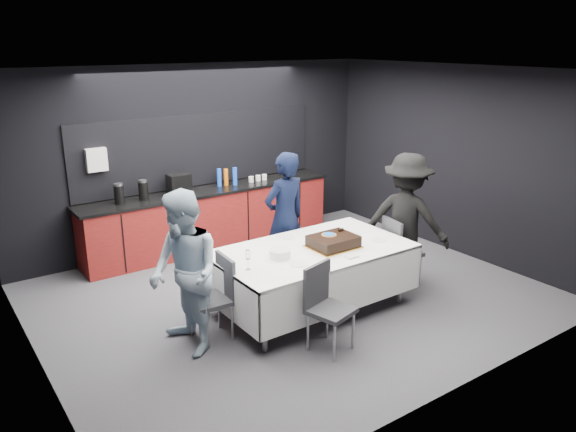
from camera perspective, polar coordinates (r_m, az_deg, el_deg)
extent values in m
plane|color=#48484E|center=(7.25, 0.46, -8.13)|extent=(6.00, 6.00, 0.00)
cube|color=white|center=(6.54, 0.52, 14.55)|extent=(6.00, 5.00, 0.04)
cube|color=black|center=(8.86, -8.99, 6.03)|extent=(6.00, 0.04, 2.80)
cube|color=black|center=(5.04, 17.26, -3.56)|extent=(6.00, 0.04, 2.80)
cube|color=black|center=(5.65, -25.13, -2.18)|extent=(0.04, 5.00, 2.80)
cube|color=black|center=(8.80, 16.67, 5.42)|extent=(0.04, 5.00, 2.80)
cube|color=maroon|center=(8.84, -7.84, -0.32)|extent=(4.00, 0.60, 0.90)
cube|color=black|center=(8.71, -7.96, 2.62)|extent=(4.10, 0.64, 0.04)
cube|color=black|center=(8.83, -8.97, 6.64)|extent=(4.00, 0.03, 1.10)
cube|color=white|center=(8.21, -18.91, 5.43)|extent=(0.28, 0.12, 0.32)
cylinder|color=black|center=(8.16, -16.77, 2.09)|extent=(0.14, 0.14, 0.26)
cylinder|color=black|center=(8.27, -14.48, 2.48)|extent=(0.14, 0.14, 0.26)
cube|color=black|center=(8.46, -11.02, 3.21)|extent=(0.32, 0.24, 0.30)
cylinder|color=blue|center=(8.80, -7.00, 3.90)|extent=(0.07, 0.07, 0.28)
cylinder|color=orange|center=(8.86, -6.32, 3.95)|extent=(0.07, 0.07, 0.26)
cylinder|color=blue|center=(8.85, -5.42, 4.03)|extent=(0.07, 0.07, 0.28)
cylinder|color=white|center=(9.05, -3.76, 3.75)|extent=(0.08, 0.08, 0.09)
cylinder|color=white|center=(9.11, -3.06, 3.86)|extent=(0.08, 0.08, 0.09)
cylinder|color=white|center=(9.17, -2.42, 3.97)|extent=(0.08, 0.08, 0.09)
cylinder|color=#99999E|center=(8.12, -16.86, 3.07)|extent=(0.12, 0.12, 0.03)
cylinder|color=#99999E|center=(8.23, -14.56, 3.46)|extent=(0.12, 0.12, 0.03)
cylinder|color=#99999E|center=(5.92, -2.41, -10.38)|extent=(0.06, 0.06, 0.75)
cylinder|color=#99999E|center=(6.70, -7.07, -7.01)|extent=(0.06, 0.06, 0.75)
cylinder|color=#99999E|center=(7.09, 11.39, -5.81)|extent=(0.06, 0.06, 0.75)
cylinder|color=#99999E|center=(7.75, 6.08, -3.47)|extent=(0.06, 0.06, 0.75)
cube|color=white|center=(6.66, 2.48, -3.45)|extent=(2.32, 1.32, 0.04)
cube|color=white|center=(6.30, 6.07, -7.43)|extent=(2.32, 0.02, 0.55)
cube|color=white|center=(7.24, -0.68, -3.89)|extent=(2.32, 0.02, 0.55)
cube|color=white|center=(6.18, -6.14, -7.94)|extent=(0.02, 1.32, 0.55)
cube|color=white|center=(7.46, 9.49, -3.48)|extent=(0.02, 1.32, 0.55)
cube|color=gold|center=(6.70, 4.61, -3.11)|extent=(0.57, 0.46, 0.01)
cube|color=black|center=(6.68, 4.62, -2.60)|extent=(0.53, 0.42, 0.12)
cube|color=black|center=(6.65, 4.64, -2.08)|extent=(0.53, 0.42, 0.01)
cylinder|color=orange|center=(6.68, 4.18, -1.91)|extent=(0.18, 0.18, 0.00)
cylinder|color=blue|center=(6.68, 4.18, -1.88)|extent=(0.15, 0.15, 0.01)
sphere|color=black|center=(6.84, 5.17, -1.32)|extent=(0.04, 0.04, 0.04)
sphere|color=black|center=(6.83, 5.51, -1.38)|extent=(0.04, 0.04, 0.04)
sphere|color=black|center=(6.80, 5.26, -1.44)|extent=(0.04, 0.04, 0.04)
cylinder|color=white|center=(6.34, -0.82, -3.85)|extent=(0.24, 0.24, 0.10)
cylinder|color=white|center=(6.19, 1.11, -4.88)|extent=(0.21, 0.21, 0.01)
cylinder|color=white|center=(7.15, 6.61, -1.82)|extent=(0.21, 0.21, 0.01)
cylinder|color=white|center=(6.98, 9.14, -2.43)|extent=(0.18, 0.18, 0.01)
cylinder|color=white|center=(7.00, -0.12, -2.15)|extent=(0.19, 0.19, 0.01)
cube|color=white|center=(6.41, 6.51, -4.10)|extent=(0.15, 0.09, 0.02)
cylinder|color=white|center=(6.06, -4.06, -5.43)|extent=(0.06, 0.06, 0.00)
cylinder|color=white|center=(6.04, -4.07, -4.89)|extent=(0.01, 0.01, 0.12)
cylinder|color=white|center=(6.00, -4.09, -3.92)|extent=(0.05, 0.05, 0.10)
cube|color=#2F2F34|center=(6.18, -7.88, -8.50)|extent=(0.44, 0.44, 0.05)
cube|color=#2F2F34|center=(6.14, -6.35, -6.02)|extent=(0.06, 0.42, 0.45)
cylinder|color=#99999E|center=(6.36, -9.84, -10.09)|extent=(0.03, 0.03, 0.44)
cylinder|color=#99999E|center=(6.09, -8.60, -11.40)|extent=(0.03, 0.03, 0.44)
cylinder|color=#99999E|center=(6.48, -7.03, -9.42)|extent=(0.03, 0.03, 0.44)
cylinder|color=#99999E|center=(6.21, -5.68, -10.67)|extent=(0.03, 0.03, 0.44)
cube|color=#2F2F34|center=(7.59, 11.57, -3.60)|extent=(0.49, 0.49, 0.05)
cube|color=#2F2F34|center=(7.40, 10.49, -2.02)|extent=(0.12, 0.42, 0.45)
cylinder|color=#99999E|center=(7.65, 13.25, -5.41)|extent=(0.03, 0.03, 0.44)
cylinder|color=#99999E|center=(7.90, 11.77, -4.55)|extent=(0.03, 0.03, 0.44)
cylinder|color=#99999E|center=(7.46, 11.15, -5.88)|extent=(0.03, 0.03, 0.44)
cylinder|color=#99999E|center=(7.71, 9.71, -4.98)|extent=(0.03, 0.03, 0.44)
cube|color=#2F2F34|center=(5.92, 4.39, -9.58)|extent=(0.51, 0.51, 0.05)
cube|color=#2F2F34|center=(5.91, 2.95, -6.90)|extent=(0.42, 0.15, 0.45)
cylinder|color=#99999E|center=(5.83, 4.73, -12.67)|extent=(0.03, 0.03, 0.44)
cylinder|color=#99999E|center=(6.07, 6.63, -11.38)|extent=(0.03, 0.03, 0.44)
cylinder|color=#99999E|center=(6.00, 2.03, -11.65)|extent=(0.03, 0.03, 0.44)
cylinder|color=#99999E|center=(6.24, 3.98, -10.46)|extent=(0.03, 0.03, 0.44)
imported|color=black|center=(7.40, -0.32, -0.20)|extent=(0.68, 0.48, 1.77)
imported|color=#A7BED2|center=(5.83, -10.46, -5.78)|extent=(0.66, 0.84, 1.73)
imported|color=black|center=(7.52, 11.92, -0.35)|extent=(1.10, 1.31, 1.76)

